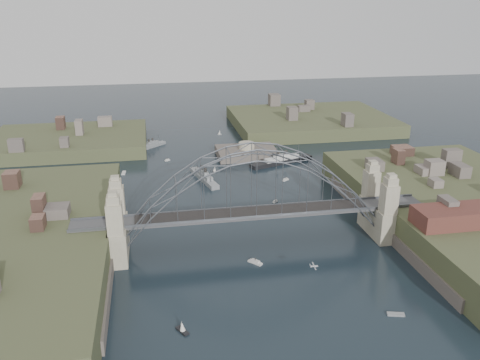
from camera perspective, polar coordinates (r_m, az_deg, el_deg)
name	(u,v)px	position (r m, az deg, el deg)	size (l,w,h in m)	color
ground	(253,244)	(121.40, 1.54, -7.32)	(500.00, 500.00, 0.00)	black
bridge	(254,197)	(116.25, 1.60, -1.92)	(84.00, 13.80, 24.60)	#454547
shore_west	(0,258)	(123.35, -25.79, -8.00)	(50.50, 90.00, 12.00)	#404528
shore_east	(469,219)	(142.82, 24.74, -4.04)	(50.50, 90.00, 12.00)	#404528
headland_nw	(70,146)	(210.41, -18.89, 3.73)	(60.00, 45.00, 9.00)	#404528
headland_ne	(310,125)	(233.88, 8.06, 6.25)	(70.00, 55.00, 9.50)	#404528
fort_island	(246,157)	(187.40, 0.75, 2.63)	(22.00, 16.00, 9.40)	#504840
wharf_shed	(459,216)	(122.03, 23.75, -3.80)	(20.00, 8.00, 4.00)	#592D26
finger_pier	(470,288)	(113.25, 24.82, -11.13)	(4.00, 22.00, 1.40)	#454547
naval_cruiser_near	(204,177)	(162.87, -4.14, 0.32)	(7.59, 20.33, 6.08)	gray
naval_cruiser_far	(151,146)	(201.50, -10.15, 3.89)	(11.99, 11.53, 4.94)	gray
ocean_liner	(282,161)	(179.61, 4.78, 2.21)	(24.70, 12.09, 6.16)	black
aeroplane	(313,266)	(102.05, 8.38, -9.71)	(1.69, 3.14, 0.46)	#A6A8AE
small_boat_a	(189,215)	(137.27, -5.90, -3.98)	(2.92, 1.83, 0.45)	beige
small_boat_b	(275,202)	(145.16, 4.04, -2.48)	(1.88, 1.75, 1.43)	beige
small_boat_c	(255,262)	(113.06, 1.75, -9.37)	(3.12, 3.33, 1.43)	beige
small_boat_d	(286,180)	(162.83, 5.24, 0.04)	(2.53, 2.13, 1.43)	beige
small_boat_e	(124,173)	(173.38, -13.17, 0.79)	(1.47, 3.70, 0.45)	beige
small_boat_f	(215,169)	(170.06, -2.92, 1.24)	(1.66, 1.20, 2.38)	beige
small_boat_g	(396,314)	(100.91, 17.40, -14.48)	(3.38, 1.86, 0.45)	beige
small_boat_h	(167,160)	(183.83, -8.32, 2.27)	(2.08, 1.47, 1.43)	beige
small_boat_i	(368,213)	(141.74, 14.42, -3.74)	(2.53, 1.39, 0.45)	beige
small_boat_j	(182,328)	(92.81, -6.64, -16.49)	(2.38, 3.06, 2.38)	beige
small_boat_k	(220,133)	(217.38, -2.35, 5.44)	(1.87, 1.15, 2.38)	beige
small_boat_l	(101,207)	(145.12, -15.60, -3.01)	(1.77, 2.97, 2.38)	beige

